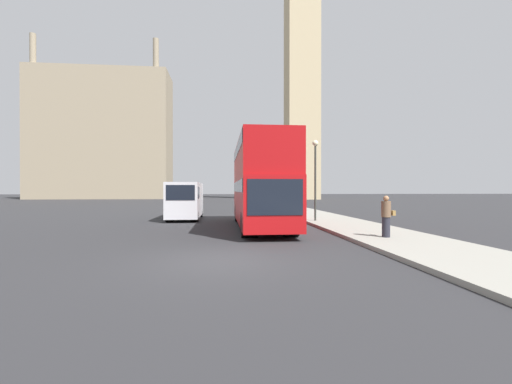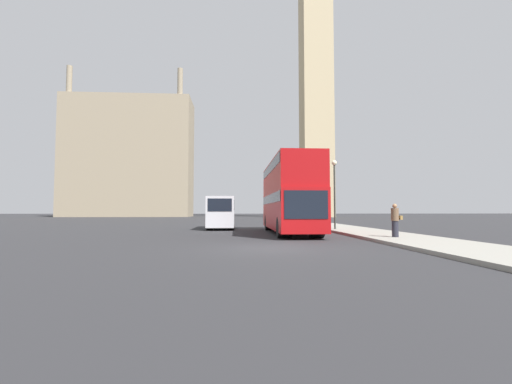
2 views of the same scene
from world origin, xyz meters
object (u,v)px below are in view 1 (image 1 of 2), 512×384
object	(u,v)px
white_van	(186,200)
street_lamp	(315,167)
clock_tower	(302,22)
pedestrian	(386,216)
red_double_decker_bus	(260,181)

from	to	relation	value
white_van	street_lamp	xyz separation A→B (m)	(8.12, -3.34, 2.09)
clock_tower	street_lamp	distance (m)	63.29
clock_tower	pedestrian	size ratio (longest dim) A/B	45.42
clock_tower	white_van	bearing A→B (deg)	-111.75
pedestrian	white_van	bearing A→B (deg)	129.88
red_double_decker_bus	street_lamp	distance (m)	4.31
red_double_decker_bus	white_van	xyz separation A→B (m)	(-4.52, 5.53, -1.16)
clock_tower	pedestrian	bearing A→B (deg)	-99.95
clock_tower	street_lamp	xyz separation A→B (m)	(-11.22, -51.82, -34.57)
clock_tower	pedestrian	distance (m)	70.58
clock_tower	white_van	xyz separation A→B (m)	(-19.34, -48.47, -36.65)
red_double_decker_bus	pedestrian	bearing A→B (deg)	-49.48
clock_tower	white_van	world-z (taller)	clock_tower
clock_tower	white_van	size ratio (longest dim) A/B	12.89
white_van	pedestrian	distance (m)	13.96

